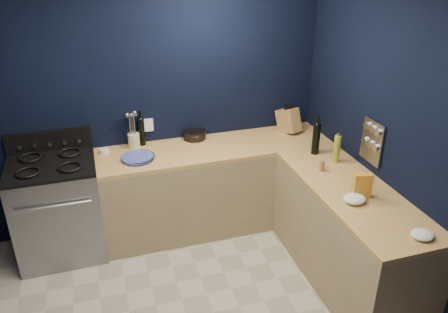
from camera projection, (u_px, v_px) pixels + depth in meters
name	position (u px, v px, depth m)	size (l,w,h in m)	color
wall_back	(147.00, 103.00, 4.34)	(3.50, 0.02, 2.60)	black
wall_right	(421.00, 156.00, 3.30)	(0.02, 3.50, 2.60)	black
cab_back	(216.00, 188.00, 4.61)	(2.30, 0.63, 0.86)	#9A835B
top_back	(216.00, 148.00, 4.41)	(2.30, 0.63, 0.04)	olive
cab_right	(347.00, 238.00, 3.84)	(0.63, 1.67, 0.86)	#9A835B
top_right	(354.00, 192.00, 3.64)	(0.63, 1.67, 0.04)	olive
gas_range	(59.00, 210.00, 4.17)	(0.76, 0.66, 0.92)	gray
oven_door	(59.00, 230.00, 3.91)	(0.59, 0.02, 0.42)	black
cooktop	(50.00, 165.00, 3.96)	(0.76, 0.66, 0.03)	black
backguard	(49.00, 141.00, 4.17)	(0.76, 0.06, 0.20)	black
spice_panel	(372.00, 142.00, 3.82)	(0.02, 0.28, 0.38)	gray
wall_outlet	(149.00, 125.00, 4.42)	(0.09, 0.02, 0.13)	white
plate_stack	(138.00, 158.00, 4.13)	(0.29, 0.29, 0.04)	#3E48A6
ramekin	(105.00, 151.00, 4.26)	(0.09, 0.09, 0.04)	white
utensil_crock	(134.00, 140.00, 4.35)	(0.11, 0.11, 0.14)	beige
wine_bottle_back	(141.00, 132.00, 4.37)	(0.07, 0.07, 0.27)	black
lemon_basket	(195.00, 135.00, 4.55)	(0.23, 0.23, 0.09)	black
knife_block	(288.00, 121.00, 4.68)	(0.13, 0.22, 0.25)	olive
wine_bottle_right	(316.00, 139.00, 4.19)	(0.07, 0.07, 0.30)	black
oil_bottle	(337.00, 149.00, 4.04)	(0.06, 0.06, 0.26)	olive
spice_jar_near	(322.00, 166.00, 3.92)	(0.04, 0.04, 0.10)	olive
spice_jar_far	(366.00, 176.00, 3.76)	(0.04, 0.04, 0.09)	olive
crouton_bag	(362.00, 186.00, 3.50)	(0.14, 0.07, 0.21)	#C54A1C
towel_front	(355.00, 199.00, 3.46)	(0.18, 0.15, 0.06)	white
towel_end	(422.00, 235.00, 3.06)	(0.16, 0.14, 0.05)	white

